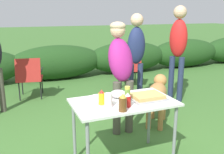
{
  "coord_description": "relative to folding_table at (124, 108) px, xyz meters",
  "views": [
    {
      "loc": [
        -1.07,
        -2.29,
        1.66
      ],
      "look_at": [
        0.06,
        0.47,
        0.89
      ],
      "focal_mm": 40.0,
      "sensor_mm": 36.0,
      "label": 1
    }
  ],
  "objects": [
    {
      "name": "folding_table",
      "position": [
        0.0,
        0.0,
        0.0
      ],
      "size": [
        1.1,
        0.64,
        0.74
      ],
      "color": "silver",
      "rests_on": "ground"
    },
    {
      "name": "food_tray",
      "position": [
        0.27,
        -0.04,
        0.1
      ],
      "size": [
        0.38,
        0.29,
        0.06
      ],
      "color": "#9E9EA3",
      "rests_on": "folding_table"
    },
    {
      "name": "mixing_bowl",
      "position": [
        -0.0,
        0.14,
        0.12
      ],
      "size": [
        0.19,
        0.19,
        0.08
      ],
      "primitive_type": "ellipsoid",
      "color": "silver",
      "rests_on": "folding_table"
    },
    {
      "name": "standing_person_in_dark_puffer",
      "position": [
        0.31,
        0.78,
        0.31
      ],
      "size": [
        0.37,
        0.47,
        1.54
      ],
      "rotation": [
        0.0,
        0.0,
        -0.05
      ],
      "color": "#4C473D",
      "rests_on": "ground"
    },
    {
      "name": "beer_bottle",
      "position": [
        -0.13,
        -0.25,
        0.16
      ],
      "size": [
        0.08,
        0.08,
        0.18
      ],
      "color": "brown",
      "rests_on": "folding_table"
    },
    {
      "name": "standing_person_in_navy_coat",
      "position": [
        1.8,
        1.52,
        0.44
      ],
      "size": [
        0.38,
        0.41,
        1.79
      ],
      "rotation": [
        0.0,
        0.0,
        -0.95
      ],
      "color": "#232D4C",
      "rests_on": "ground"
    },
    {
      "name": "shrub_hedge",
      "position": [
        0.0,
        4.04,
        -0.23
      ],
      "size": [
        14.4,
        0.9,
        0.87
      ],
      "color": "#1E4219",
      "rests_on": "ground"
    },
    {
      "name": "relish_jar",
      "position": [
        0.01,
        -0.07,
        0.17
      ],
      "size": [
        0.06,
        0.06,
        0.18
      ],
      "color": "olive",
      "rests_on": "folding_table"
    },
    {
      "name": "standing_person_in_olive_jacket",
      "position": [
        0.94,
        1.51,
        0.36
      ],
      "size": [
        0.34,
        0.27,
        1.65
      ],
      "rotation": [
        0.0,
        0.0,
        -0.16
      ],
      "color": "#232D4C",
      "rests_on": "ground"
    },
    {
      "name": "ketchup_bottle",
      "position": [
        -0.03,
        -0.16,
        0.15
      ],
      "size": [
        0.07,
        0.07,
        0.15
      ],
      "color": "red",
      "rests_on": "folding_table"
    },
    {
      "name": "dog",
      "position": [
        0.94,
        0.78,
        -0.19
      ],
      "size": [
        0.67,
        0.8,
        0.7
      ],
      "rotation": [
        0.0,
        0.0,
        -0.68
      ],
      "color": "#B27A42",
      "rests_on": "ground"
    },
    {
      "name": "mustard_bottle",
      "position": [
        -0.25,
        -0.0,
        0.15
      ],
      "size": [
        0.06,
        0.06,
        0.16
      ],
      "color": "yellow",
      "rests_on": "folding_table"
    },
    {
      "name": "camp_chair_green_behind_table",
      "position": [
        -0.78,
        2.68,
        -0.2
      ],
      "size": [
        0.57,
        0.66,
        0.83
      ],
      "rotation": [
        0.0,
        0.0,
        -0.18
      ],
      "color": "maroon",
      "rests_on": "ground"
    },
    {
      "name": "camp_chair_near_hedge",
      "position": [
        1.4,
        2.69,
        -0.2
      ],
      "size": [
        0.61,
        0.69,
        0.83
      ],
      "rotation": [
        0.0,
        0.0,
        -0.28
      ],
      "color": "maroon",
      "rests_on": "ground"
    },
    {
      "name": "paper_cup_stack",
      "position": [
        -0.21,
        -0.1,
        0.15
      ],
      "size": [
        0.08,
        0.08,
        0.14
      ],
      "primitive_type": "cylinder",
      "color": "white",
      "rests_on": "folding_table"
    },
    {
      "name": "plate_stack",
      "position": [
        -0.22,
        0.16,
        0.09
      ],
      "size": [
        0.22,
        0.22,
        0.02
      ],
      "primitive_type": "cylinder",
      "color": "white",
      "rests_on": "folding_table"
    }
  ]
}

